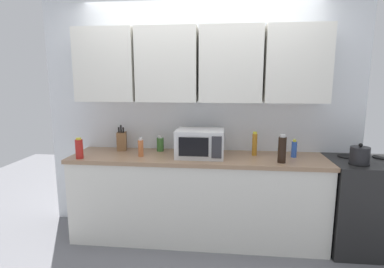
% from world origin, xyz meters
% --- Properties ---
extents(wall_back_with_cabinets, '(3.48, 0.38, 2.60)m').
position_xyz_m(wall_back_with_cabinets, '(0.00, -0.07, 1.58)').
color(wall_back_with_cabinets, white).
rests_on(wall_back_with_cabinets, ground_plane).
extents(counter_run, '(2.61, 0.63, 0.90)m').
position_xyz_m(counter_run, '(0.00, -0.30, 0.45)').
color(counter_run, white).
rests_on(counter_run, ground_plane).
extents(stove_range, '(0.76, 0.64, 0.91)m').
position_xyz_m(stove_range, '(1.69, -0.32, 0.45)').
color(stove_range, black).
rests_on(stove_range, ground_plane).
extents(kettle, '(0.17, 0.17, 0.19)m').
position_xyz_m(kettle, '(1.52, -0.46, 0.99)').
color(kettle, black).
rests_on(kettle, stove_range).
extents(microwave, '(0.48, 0.37, 0.28)m').
position_xyz_m(microwave, '(0.03, -0.32, 1.04)').
color(microwave, silver).
rests_on(microwave, counter_run).
extents(knife_block, '(0.12, 0.14, 0.28)m').
position_xyz_m(knife_block, '(-0.86, -0.13, 1.00)').
color(knife_block, brown).
rests_on(knife_block, counter_run).
extents(bottle_green_oil, '(0.08, 0.08, 0.17)m').
position_xyz_m(bottle_green_oil, '(-0.42, -0.12, 0.98)').
color(bottle_green_oil, '#386B2D').
rests_on(bottle_green_oil, counter_run).
extents(bottle_red_sauce, '(0.07, 0.07, 0.21)m').
position_xyz_m(bottle_red_sauce, '(-1.16, -0.52, 1.00)').
color(bottle_red_sauce, red).
rests_on(bottle_red_sauce, counter_run).
extents(bottle_soy_dark, '(0.08, 0.08, 0.27)m').
position_xyz_m(bottle_soy_dark, '(0.82, -0.47, 1.03)').
color(bottle_soy_dark, black).
rests_on(bottle_soy_dark, counter_run).
extents(bottle_amber_vinegar, '(0.05, 0.05, 0.25)m').
position_xyz_m(bottle_amber_vinegar, '(0.59, -0.21, 1.02)').
color(bottle_amber_vinegar, '#AD701E').
rests_on(bottle_amber_vinegar, counter_run).
extents(bottle_spice_jar, '(0.05, 0.05, 0.20)m').
position_xyz_m(bottle_spice_jar, '(-0.57, -0.38, 0.99)').
color(bottle_spice_jar, '#BC6638').
rests_on(bottle_spice_jar, counter_run).
extents(bottle_blue_cleaner, '(0.05, 0.05, 0.18)m').
position_xyz_m(bottle_blue_cleaner, '(0.98, -0.24, 0.98)').
color(bottle_blue_cleaner, '#2D56B7').
rests_on(bottle_blue_cleaner, counter_run).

